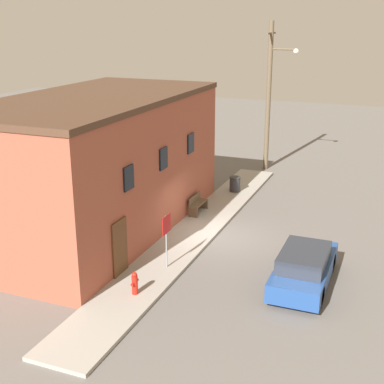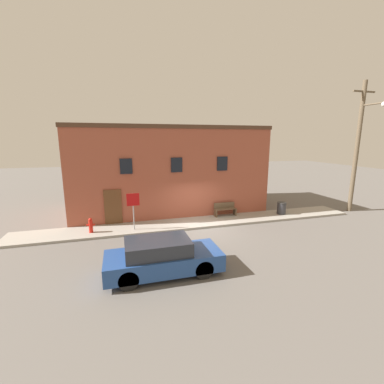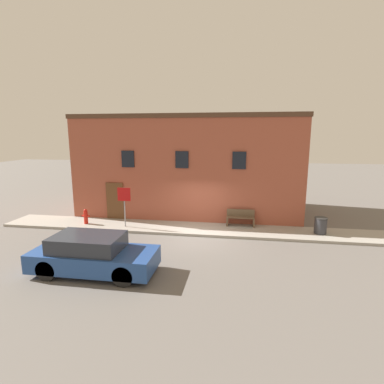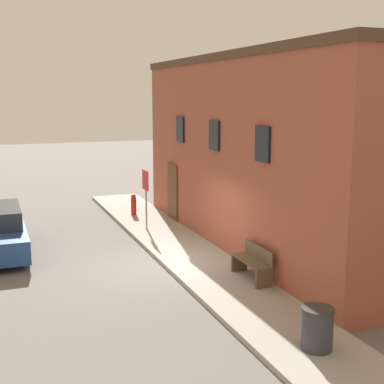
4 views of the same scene
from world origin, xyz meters
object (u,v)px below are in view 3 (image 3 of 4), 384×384
at_px(trash_bin, 321,225).
at_px(parked_car, 93,255).
at_px(fire_hydrant, 86,216).
at_px(stop_sign, 124,199).
at_px(bench, 240,218).

distance_m(trash_bin, parked_car, 10.49).
height_order(fire_hydrant, stop_sign, stop_sign).
relative_size(stop_sign, trash_bin, 2.57).
bearing_deg(stop_sign, trash_bin, 2.39).
distance_m(stop_sign, bench, 6.11).
bearing_deg(parked_car, bench, 49.47).
distance_m(fire_hydrant, stop_sign, 2.51).
height_order(bench, trash_bin, bench).
xyz_separation_m(trash_bin, parked_car, (-9.00, -5.38, 0.14)).
bearing_deg(trash_bin, parked_car, -149.13).
xyz_separation_m(fire_hydrant, trash_bin, (12.03, 0.25, -0.00)).
distance_m(bench, trash_bin, 3.88).
bearing_deg(fire_hydrant, trash_bin, 1.18).
distance_m(stop_sign, parked_car, 5.11).
relative_size(stop_sign, bench, 1.43).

